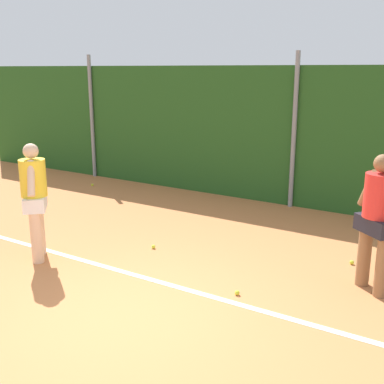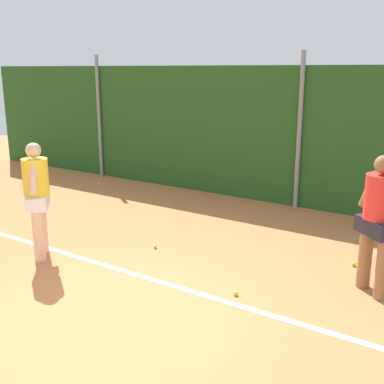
{
  "view_description": "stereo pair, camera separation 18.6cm",
  "coord_description": "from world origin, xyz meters",
  "px_view_note": "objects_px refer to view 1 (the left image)",
  "views": [
    {
      "loc": [
        3.48,
        -4.03,
        2.95
      ],
      "look_at": [
        0.02,
        1.54,
        1.24
      ],
      "focal_mm": 44.44,
      "sensor_mm": 36.0,
      "label": 1
    },
    {
      "loc": [
        3.64,
        -3.93,
        2.95
      ],
      "look_at": [
        0.02,
        1.54,
        1.24
      ],
      "focal_mm": 44.44,
      "sensor_mm": 36.0,
      "label": 2
    }
  ],
  "objects_px": {
    "player_foreground_near": "(34,195)",
    "tennis_ball_2": "(92,185)",
    "tennis_ball_3": "(352,262)",
    "player_midcourt": "(378,216)",
    "tennis_ball_0": "(237,293)",
    "tennis_ball_4": "(153,247)"
  },
  "relations": [
    {
      "from": "player_midcourt",
      "to": "tennis_ball_0",
      "type": "xyz_separation_m",
      "value": [
        -1.49,
        -1.1,
        -1.03
      ]
    },
    {
      "from": "player_midcourt",
      "to": "tennis_ball_4",
      "type": "bearing_deg",
      "value": -135.81
    },
    {
      "from": "player_foreground_near",
      "to": "tennis_ball_0",
      "type": "xyz_separation_m",
      "value": [
        3.29,
        0.51,
        -1.01
      ]
    },
    {
      "from": "tennis_ball_0",
      "to": "tennis_ball_4",
      "type": "distance_m",
      "value": 2.12
    },
    {
      "from": "tennis_ball_3",
      "to": "tennis_ball_4",
      "type": "bearing_deg",
      "value": -160.21
    },
    {
      "from": "player_midcourt",
      "to": "tennis_ball_4",
      "type": "xyz_separation_m",
      "value": [
        -3.46,
        -0.32,
        -1.03
      ]
    },
    {
      "from": "tennis_ball_4",
      "to": "tennis_ball_3",
      "type": "bearing_deg",
      "value": 19.79
    },
    {
      "from": "player_foreground_near",
      "to": "tennis_ball_3",
      "type": "relative_size",
      "value": 28.11
    },
    {
      "from": "tennis_ball_0",
      "to": "tennis_ball_2",
      "type": "xyz_separation_m",
      "value": [
        -5.94,
        3.51,
        0.0
      ]
    },
    {
      "from": "player_midcourt",
      "to": "tennis_ball_0",
      "type": "height_order",
      "value": "player_midcourt"
    },
    {
      "from": "tennis_ball_4",
      "to": "tennis_ball_2",
      "type": "bearing_deg",
      "value": 145.52
    },
    {
      "from": "player_foreground_near",
      "to": "player_midcourt",
      "type": "bearing_deg",
      "value": -115.1
    },
    {
      "from": "player_foreground_near",
      "to": "tennis_ball_0",
      "type": "height_order",
      "value": "player_foreground_near"
    },
    {
      "from": "tennis_ball_2",
      "to": "tennis_ball_4",
      "type": "bearing_deg",
      "value": -34.48
    },
    {
      "from": "player_foreground_near",
      "to": "tennis_ball_4",
      "type": "distance_m",
      "value": 2.1
    },
    {
      "from": "player_midcourt",
      "to": "tennis_ball_3",
      "type": "xyz_separation_m",
      "value": [
        -0.44,
        0.77,
        -1.03
      ]
    },
    {
      "from": "tennis_ball_0",
      "to": "tennis_ball_4",
      "type": "relative_size",
      "value": 1.0
    },
    {
      "from": "tennis_ball_2",
      "to": "tennis_ball_4",
      "type": "xyz_separation_m",
      "value": [
        3.97,
        -2.73,
        0.0
      ]
    },
    {
      "from": "tennis_ball_2",
      "to": "player_foreground_near",
      "type": "bearing_deg",
      "value": -56.6
    },
    {
      "from": "tennis_ball_3",
      "to": "tennis_ball_0",
      "type": "bearing_deg",
      "value": -119.35
    },
    {
      "from": "player_foreground_near",
      "to": "tennis_ball_2",
      "type": "relative_size",
      "value": 28.11
    },
    {
      "from": "player_foreground_near",
      "to": "tennis_ball_2",
      "type": "height_order",
      "value": "player_foreground_near"
    }
  ]
}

